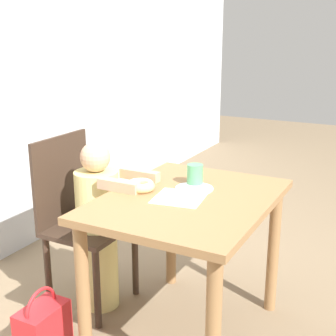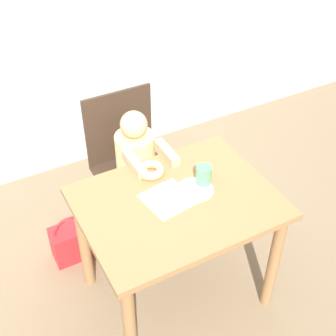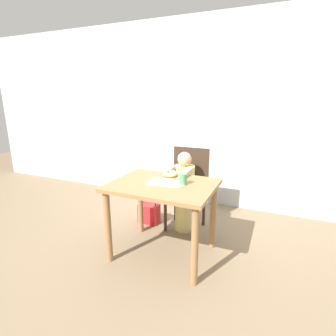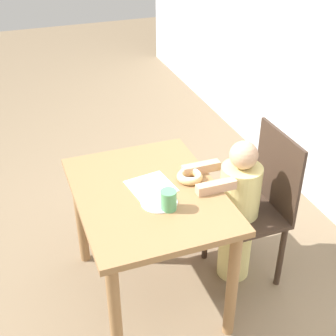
# 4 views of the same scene
# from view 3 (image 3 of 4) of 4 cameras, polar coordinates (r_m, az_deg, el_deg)

# --- Properties ---
(ground_plane) EXTENTS (12.00, 12.00, 0.00)m
(ground_plane) POSITION_cam_3_polar(r_m,az_deg,el_deg) (2.72, -1.07, -18.01)
(ground_plane) COLOR #7A664C
(wall_back) EXTENTS (8.00, 0.05, 2.50)m
(wall_back) POSITION_cam_3_polar(r_m,az_deg,el_deg) (3.65, 8.42, 11.32)
(wall_back) COLOR silver
(wall_back) RESTS_ON ground_plane
(dining_table) EXTENTS (0.94, 0.72, 0.72)m
(dining_table) POSITION_cam_3_polar(r_m,az_deg,el_deg) (2.44, -1.14, -6.13)
(dining_table) COLOR olive
(dining_table) RESTS_ON ground_plane
(chair) EXTENTS (0.43, 0.38, 0.93)m
(chair) POSITION_cam_3_polar(r_m,az_deg,el_deg) (3.03, 4.24, -4.15)
(chair) COLOR #38281E
(chair) RESTS_ON ground_plane
(child_figure) EXTENTS (0.24, 0.42, 0.92)m
(child_figure) POSITION_cam_3_polar(r_m,az_deg,el_deg) (2.93, 3.47, -5.25)
(child_figure) COLOR #E0D17F
(child_figure) RESTS_ON ground_plane
(donut) EXTENTS (0.14, 0.14, 0.05)m
(donut) POSITION_cam_3_polar(r_m,az_deg,el_deg) (2.61, 0.56, -1.26)
(donut) COLOR #DBB270
(donut) RESTS_ON dining_table
(napkin) EXTENTS (0.25, 0.25, 0.00)m
(napkin) POSITION_cam_3_polar(r_m,az_deg,el_deg) (2.44, -1.66, -3.04)
(napkin) COLOR white
(napkin) RESTS_ON dining_table
(handbag) EXTENTS (0.24, 0.15, 0.33)m
(handbag) POSITION_cam_3_polar(r_m,az_deg,el_deg) (3.24, -4.15, -9.71)
(handbag) COLOR red
(handbag) RESTS_ON ground_plane
(cup) EXTENTS (0.08, 0.08, 0.10)m
(cup) POSITION_cam_3_polar(r_m,az_deg,el_deg) (2.36, 3.20, -2.39)
(cup) COLOR #519E66
(cup) RESTS_ON dining_table
(plate) EXTENTS (0.18, 0.18, 0.01)m
(plate) POSITION_cam_3_polar(r_m,az_deg,el_deg) (2.37, 1.56, -3.50)
(plate) COLOR white
(plate) RESTS_ON dining_table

